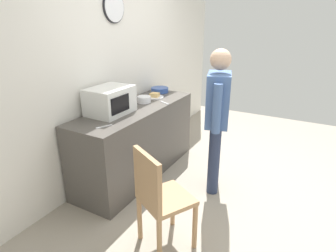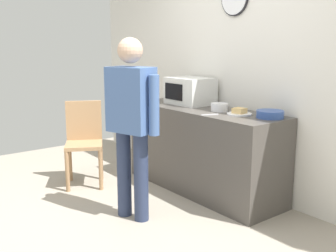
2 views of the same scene
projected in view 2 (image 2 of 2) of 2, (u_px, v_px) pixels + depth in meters
ground_plane at (116, 227)px, 3.52m from camera, size 6.00×6.00×0.00m
back_wall at (245, 70)px, 4.22m from camera, size 5.40×0.13×2.60m
kitchen_counter at (203, 150)px, 4.33m from camera, size 1.88×0.62×0.90m
microwave at (190, 91)px, 4.53m from camera, size 0.50×0.39×0.30m
sandwich_plate at (239, 113)px, 3.88m from camera, size 0.24×0.24×0.07m
salad_bowl at (270, 114)px, 3.70m from camera, size 0.25×0.25×0.07m
cereal_bowl at (220, 107)px, 4.08m from camera, size 0.17×0.17×0.08m
fork_utensil at (155, 102)px, 4.72m from camera, size 0.16×0.09×0.01m
spoon_utensil at (210, 115)px, 3.86m from camera, size 0.09×0.16×0.01m
person_standing at (131, 116)px, 3.53m from camera, size 0.57×0.35×1.63m
wooden_chair at (84, 139)px, 4.53m from camera, size 0.54×0.54×0.94m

